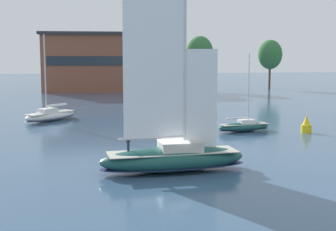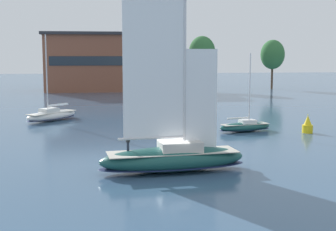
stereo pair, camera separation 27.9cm
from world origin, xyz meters
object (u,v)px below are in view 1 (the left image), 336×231
(tree_shore_left, at_px, (270,55))
(channel_buoy, at_px, (306,125))
(sailboat_main, at_px, (173,156))
(sailboat_moored_near_marina, at_px, (50,115))
(tree_shore_center, at_px, (200,53))
(sailboat_moored_mid_channel, at_px, (244,126))

(tree_shore_left, bearing_deg, channel_buoy, -106.52)
(sailboat_main, xyz_separation_m, sailboat_moored_near_marina, (-13.02, 30.95, -0.44))
(tree_shore_center, relative_size, channel_buoy, 6.21)
(tree_shore_left, height_order, tree_shore_center, tree_shore_center)
(sailboat_moored_mid_channel, relative_size, channel_buoy, 4.17)
(tree_shore_center, height_order, channel_buoy, tree_shore_center)
(sailboat_moored_near_marina, relative_size, channel_buoy, 5.34)
(tree_shore_left, xyz_separation_m, channel_buoy, (-20.66, -69.63, -8.40))
(tree_shore_left, relative_size, sailboat_moored_near_marina, 1.10)
(tree_shore_center, distance_m, sailboat_main, 85.01)
(sailboat_moored_near_marina, bearing_deg, tree_shore_left, 46.51)
(sailboat_moored_near_marina, xyz_separation_m, channel_buoy, (31.59, -14.55, 0.08))
(tree_shore_left, bearing_deg, sailboat_moored_mid_channel, -112.30)
(sailboat_main, height_order, channel_buoy, sailboat_main)
(tree_shore_center, xyz_separation_m, sailboat_main, (-19.10, -82.39, -8.58))
(tree_shore_left, height_order, sailboat_moored_mid_channel, tree_shore_left)
(tree_shore_left, bearing_deg, sailboat_main, -114.51)
(sailboat_moored_near_marina, height_order, sailboat_moored_mid_channel, sailboat_moored_near_marina)
(sailboat_main, height_order, sailboat_moored_near_marina, sailboat_main)
(tree_shore_left, relative_size, tree_shore_center, 0.95)
(sailboat_main, relative_size, sailboat_moored_near_marina, 1.36)
(tree_shore_left, distance_m, sailboat_main, 94.89)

